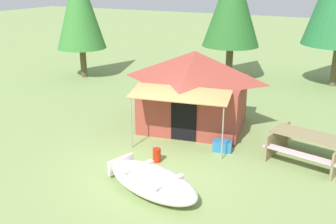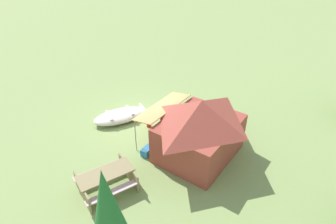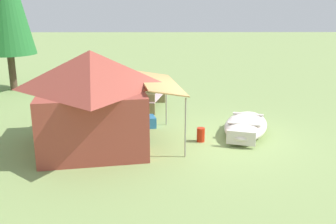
# 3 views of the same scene
# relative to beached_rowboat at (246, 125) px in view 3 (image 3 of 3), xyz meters

# --- Properties ---
(ground_plane) EXTENTS (80.00, 80.00, 0.00)m
(ground_plane) POSITION_rel_beached_rowboat_xyz_m (-0.58, 0.91, -0.25)
(ground_plane) COLOR #829B58
(beached_rowboat) EXTENTS (2.75, 1.87, 0.48)m
(beached_rowboat) POSITION_rel_beached_rowboat_xyz_m (0.00, 0.00, 0.00)
(beached_rowboat) COLOR silver
(beached_rowboat) RESTS_ON ground_plane
(canvas_cabin_tent) EXTENTS (3.73, 4.06, 2.47)m
(canvas_cabin_tent) POSITION_rel_beached_rowboat_xyz_m (-0.79, 4.14, 1.03)
(canvas_cabin_tent) COLOR #9D4034
(canvas_cabin_tent) RESTS_ON ground_plane
(picnic_table) EXTENTS (2.14, 1.83, 0.75)m
(picnic_table) POSITION_rel_beached_rowboat_xyz_m (2.90, 3.17, 0.22)
(picnic_table) COLOR #8D7C54
(picnic_table) RESTS_ON ground_plane
(cooler_box) EXTENTS (0.57, 0.42, 0.31)m
(cooler_box) POSITION_rel_beached_rowboat_xyz_m (0.70, 2.75, -0.09)
(cooler_box) COLOR teal
(cooler_box) RESTS_ON ground_plane
(fuel_can) EXTENTS (0.28, 0.28, 0.38)m
(fuel_can) POSITION_rel_beached_rowboat_xyz_m (-0.62, 1.33, -0.06)
(fuel_can) COLOR red
(fuel_can) RESTS_ON ground_plane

